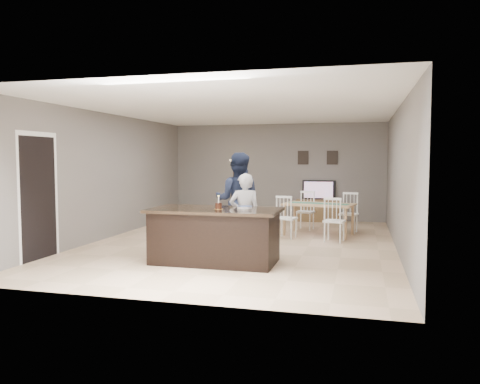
% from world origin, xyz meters
% --- Properties ---
extents(floor, '(8.00, 8.00, 0.00)m').
position_xyz_m(floor, '(0.00, 0.00, 0.00)').
color(floor, '#D7B08A').
rests_on(floor, ground).
extents(room_shell, '(8.00, 8.00, 8.00)m').
position_xyz_m(room_shell, '(0.00, 0.00, 1.68)').
color(room_shell, slate).
rests_on(room_shell, floor).
extents(kitchen_island, '(2.15, 1.10, 0.90)m').
position_xyz_m(kitchen_island, '(0.00, -1.80, 0.45)').
color(kitchen_island, black).
rests_on(kitchen_island, floor).
extents(tv_console, '(1.20, 0.40, 0.60)m').
position_xyz_m(tv_console, '(1.20, 3.77, 0.30)').
color(tv_console, brown).
rests_on(tv_console, floor).
extents(television, '(0.91, 0.12, 0.53)m').
position_xyz_m(television, '(1.20, 3.84, 0.86)').
color(television, black).
rests_on(television, tv_console).
extents(tv_screen_glow, '(0.78, 0.00, 0.78)m').
position_xyz_m(tv_screen_glow, '(1.20, 3.76, 0.87)').
color(tv_screen_glow, '#CA5316').
rests_on(tv_screen_glow, tv_console).
extents(picture_frames, '(1.10, 0.02, 0.38)m').
position_xyz_m(picture_frames, '(1.15, 3.98, 1.75)').
color(picture_frames, black).
rests_on(picture_frames, room_shell).
extents(doorway, '(0.00, 2.10, 2.65)m').
position_xyz_m(doorway, '(-2.99, -2.30, 1.26)').
color(doorway, black).
rests_on(doorway, floor).
extents(woman, '(0.61, 0.49, 1.47)m').
position_xyz_m(woman, '(0.37, -1.25, 0.73)').
color(woman, silver).
rests_on(woman, floor).
extents(man, '(0.96, 0.78, 1.84)m').
position_xyz_m(man, '(0.03, -0.45, 0.92)').
color(man, '#181F36').
rests_on(man, floor).
extents(birthday_cake, '(0.15, 0.15, 0.23)m').
position_xyz_m(birthday_cake, '(0.08, -1.86, 0.95)').
color(birthday_cake, gold).
rests_on(birthday_cake, kitchen_island).
extents(plate_stack, '(0.26, 0.26, 0.04)m').
position_xyz_m(plate_stack, '(0.47, -1.64, 0.92)').
color(plate_stack, white).
rests_on(plate_stack, kitchen_island).
extents(dining_table, '(1.75, 1.96, 0.93)m').
position_xyz_m(dining_table, '(1.42, 1.44, 0.59)').
color(dining_table, tan).
rests_on(dining_table, floor).
extents(floor_lamp, '(0.25, 0.25, 1.70)m').
position_xyz_m(floor_lamp, '(-1.17, 3.63, 1.32)').
color(floor_lamp, black).
rests_on(floor_lamp, floor).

